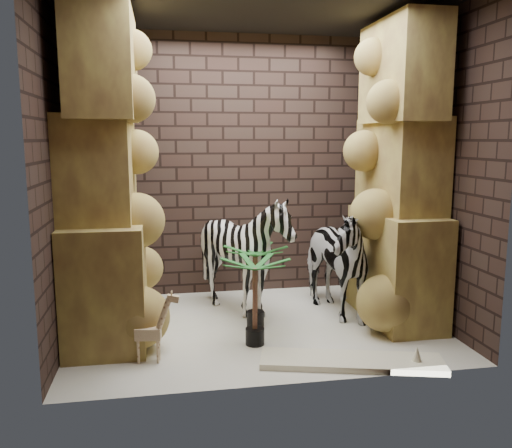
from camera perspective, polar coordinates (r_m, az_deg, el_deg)
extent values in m
plane|color=white|center=(5.25, 0.20, -11.07)|extent=(3.50, 3.50, 0.00)
plane|color=black|center=(5.06, 0.22, 22.72)|extent=(3.50, 3.50, 0.00)
plane|color=#2F1F1A|center=(6.16, -1.89, 6.26)|extent=(3.50, 0.00, 3.50)
plane|color=#2F1F1A|center=(3.71, 3.68, 4.25)|extent=(3.50, 0.00, 3.50)
plane|color=#2F1F1A|center=(4.93, -20.32, 4.93)|extent=(0.00, 3.00, 3.00)
plane|color=#2F1F1A|center=(5.52, 18.47, 5.43)|extent=(0.00, 3.00, 3.00)
imported|color=white|center=(5.47, 7.92, -2.95)|extent=(0.83, 1.24, 1.35)
imported|color=white|center=(5.45, -1.23, -3.96)|extent=(1.26, 1.45, 1.15)
cube|color=white|center=(4.49, 10.35, -14.50)|extent=(1.53, 0.74, 0.05)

